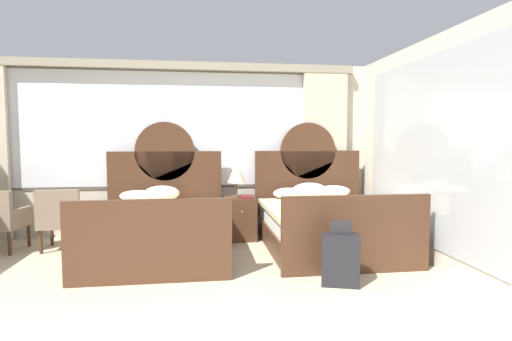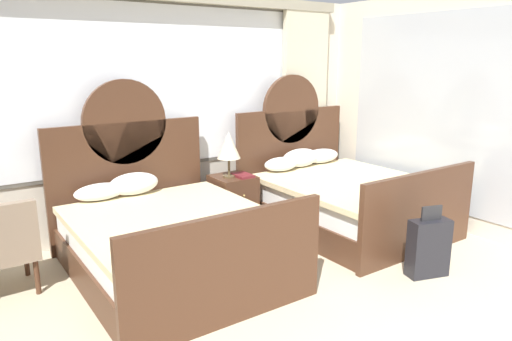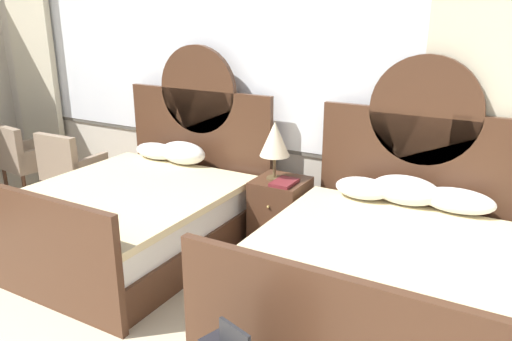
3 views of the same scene
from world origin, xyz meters
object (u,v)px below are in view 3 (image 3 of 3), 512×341
Objects in this scene: book_on_nightstand at (284,182)px; armchair_by_window_left at (70,166)px; table_lamp_on_nightstand at (275,140)px; armchair_by_window_centre at (23,156)px; bed_near_window at (138,210)px; nightstand_between_beds at (280,213)px; bed_near_mirror at (381,269)px.

armchair_by_window_left is at bearing -176.00° from book_on_nightstand.
table_lamp_on_nightstand is 0.38m from book_on_nightstand.
armchair_by_window_left is (-2.39, -0.25, -0.54)m from table_lamp_on_nightstand.
book_on_nightstand is 0.31× the size of armchair_by_window_centre.
table_lamp_on_nightstand is 0.63× the size of armchair_by_window_centre.
armchair_by_window_left and armchair_by_window_centre have the same top height.
armchair_by_window_left is (-1.32, 0.39, 0.11)m from bed_near_window.
bed_near_window is at bearing -149.08° from table_lamp_on_nightstand.
nightstand_between_beds is at bearing 4.72° from armchair_by_window_centre.
armchair_by_window_centre reaches higher than book_on_nightstand.
armchair_by_window_centre is at bearing 175.07° from bed_near_mirror.
table_lamp_on_nightstand is (-0.06, -0.02, 0.68)m from nightstand_between_beds.
armchair_by_window_centre is at bearing 169.62° from bed_near_window.
bed_near_mirror is 8.18× the size of book_on_nightstand.
nightstand_between_beds is 3.24m from armchair_by_window_centre.
armchair_by_window_centre is at bearing -176.95° from book_on_nightstand.
armchair_by_window_centre is (-3.23, -0.27, 0.14)m from nightstand_between_beds.
book_on_nightstand is at bearing -48.78° from nightstand_between_beds.
bed_near_window is 2.54× the size of armchair_by_window_centre.
table_lamp_on_nightstand reaches higher than nightstand_between_beds.
bed_near_window is at bearing -149.81° from nightstand_between_beds.
bed_near_window is at bearing -10.38° from armchair_by_window_centre.
armchair_by_window_centre is (-3.17, -0.25, -0.54)m from table_lamp_on_nightstand.
table_lamp_on_nightstand is 2.02× the size of book_on_nightstand.
book_on_nightstand is 3.32m from armchair_by_window_centre.
bed_near_mirror reaches higher than table_lamp_on_nightstand.
nightstand_between_beds is 1.21× the size of table_lamp_on_nightstand.
armchair_by_window_left is (-2.52, -0.18, -0.19)m from book_on_nightstand.
nightstand_between_beds is at bearing 14.76° from table_lamp_on_nightstand.
nightstand_between_beds is 0.76× the size of armchair_by_window_left.
book_on_nightstand reaches higher than nightstand_between_beds.
nightstand_between_beds is 0.69m from table_lamp_on_nightstand.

